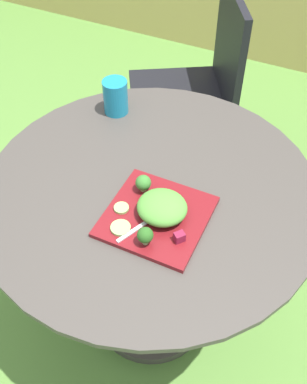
# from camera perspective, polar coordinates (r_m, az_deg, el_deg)

# --- Properties ---
(ground_plane) EXTENTS (12.00, 12.00, 0.00)m
(ground_plane) POSITION_cam_1_polar(r_m,az_deg,el_deg) (1.91, -0.25, -14.41)
(ground_plane) COLOR #568438
(patio_table) EXTENTS (0.97, 0.97, 0.72)m
(patio_table) POSITION_cam_1_polar(r_m,az_deg,el_deg) (1.50, -0.31, -5.57)
(patio_table) COLOR #423D38
(patio_table) RESTS_ON ground_plane
(patio_chair) EXTENTS (0.60, 0.60, 0.90)m
(patio_chair) POSITION_cam_1_polar(r_m,az_deg,el_deg) (2.10, 5.90, 13.69)
(patio_chair) COLOR black
(patio_chair) RESTS_ON ground_plane
(salad_plate) EXTENTS (0.26, 0.26, 0.01)m
(salad_plate) POSITION_cam_1_polar(r_m,az_deg,el_deg) (1.23, 0.38, -3.05)
(salad_plate) COLOR maroon
(salad_plate) RESTS_ON patio_table
(drinking_glass) EXTENTS (0.08, 0.08, 0.12)m
(drinking_glass) POSITION_cam_1_polar(r_m,az_deg,el_deg) (1.55, -4.71, 11.46)
(drinking_glass) COLOR teal
(drinking_glass) RESTS_ON patio_table
(fork) EXTENTS (0.08, 0.15, 0.00)m
(fork) POSITION_cam_1_polar(r_m,az_deg,el_deg) (1.21, -1.03, -3.85)
(fork) COLOR silver
(fork) RESTS_ON salad_plate
(lettuce_mound) EXTENTS (0.13, 0.13, 0.06)m
(lettuce_mound) POSITION_cam_1_polar(r_m,az_deg,el_deg) (1.21, 1.07, -1.91)
(lettuce_mound) COLOR #519338
(lettuce_mound) RESTS_ON salad_plate
(broccoli_floret_0) EXTENTS (0.04, 0.04, 0.05)m
(broccoli_floret_0) POSITION_cam_1_polar(r_m,az_deg,el_deg) (1.27, -1.27, 1.13)
(broccoli_floret_0) COLOR #99B770
(broccoli_floret_0) RESTS_ON salad_plate
(broccoli_floret_1) EXTENTS (0.04, 0.04, 0.05)m
(broccoli_floret_1) POSITION_cam_1_polar(r_m,az_deg,el_deg) (1.15, -1.04, -5.38)
(broccoli_floret_1) COLOR #99B770
(broccoli_floret_1) RESTS_ON salad_plate
(cucumber_slice_0) EXTENTS (0.04, 0.04, 0.01)m
(cucumber_slice_0) POSITION_cam_1_polar(r_m,az_deg,el_deg) (1.24, -3.99, -1.99)
(cucumber_slice_0) COLOR #8EB766
(cucumber_slice_0) RESTS_ON salad_plate
(cucumber_slice_1) EXTENTS (0.05, 0.05, 0.01)m
(cucumber_slice_1) POSITION_cam_1_polar(r_m,az_deg,el_deg) (1.20, -4.11, -4.42)
(cucumber_slice_1) COLOR #8EB766
(cucumber_slice_1) RESTS_ON salad_plate
(beet_chunk_0) EXTENTS (0.03, 0.03, 0.03)m
(beet_chunk_0) POSITION_cam_1_polar(r_m,az_deg,el_deg) (1.17, 3.22, -5.57)
(beet_chunk_0) COLOR maroon
(beet_chunk_0) RESTS_ON salad_plate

